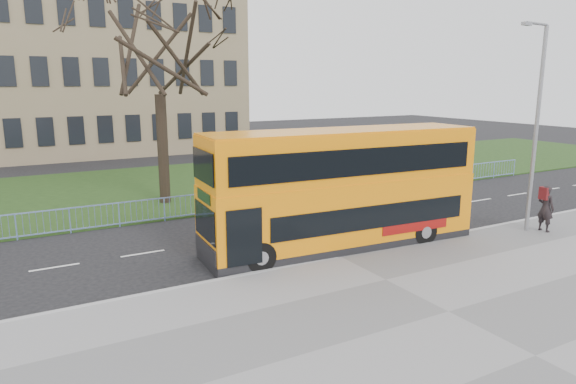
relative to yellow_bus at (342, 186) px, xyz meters
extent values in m
plane|color=black|center=(-0.83, 0.45, -2.39)|extent=(120.00, 120.00, 0.00)
cube|color=slate|center=(-0.83, -6.30, -2.33)|extent=(80.00, 10.50, 0.12)
cube|color=#9A9A9D|center=(-0.83, -1.10, -2.32)|extent=(80.00, 0.20, 0.14)
cube|color=#193212|center=(-0.83, 14.75, -2.35)|extent=(80.00, 15.40, 0.08)
cube|color=#817051|center=(-5.83, 35.45, 4.61)|extent=(30.00, 15.00, 14.00)
cube|color=orange|center=(0.00, 0.01, -1.03)|extent=(10.76, 3.18, 1.97)
cube|color=orange|center=(0.00, 0.01, 0.12)|extent=(10.76, 3.18, 0.34)
cube|color=orange|center=(0.00, 0.01, 1.18)|extent=(10.70, 3.13, 1.77)
cube|color=black|center=(0.53, -1.30, -0.96)|extent=(8.18, 0.55, 0.86)
cube|color=black|center=(-0.08, -1.24, 1.09)|extent=(9.76, 0.65, 0.96)
cylinder|color=black|center=(-3.86, -0.89, -1.86)|extent=(1.07, 0.35, 1.05)
cylinder|color=black|center=(3.01, -1.32, -1.86)|extent=(1.07, 0.35, 1.05)
imported|color=black|center=(8.44, -2.65, -1.30)|extent=(0.48, 0.72, 1.94)
cylinder|color=gray|center=(7.90, -2.23, 1.86)|extent=(0.17, 0.17, 8.26)
cylinder|color=gray|center=(7.19, -2.32, 5.99)|extent=(1.45, 0.29, 0.10)
cube|color=gray|center=(6.47, -2.41, 5.94)|extent=(0.48, 0.24, 0.12)
camera|label=1|loc=(-10.93, -15.47, 3.82)|focal=32.00mm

